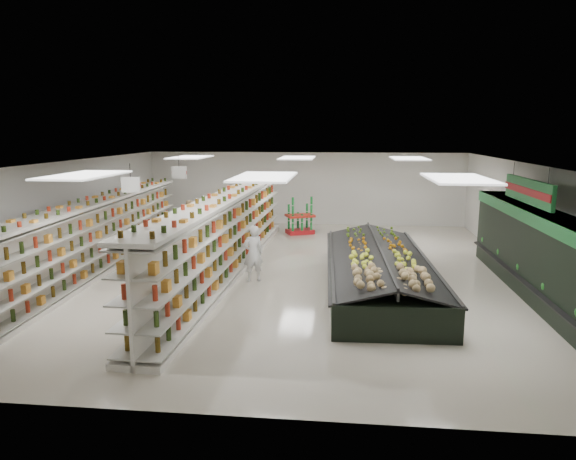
# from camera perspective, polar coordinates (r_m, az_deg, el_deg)

# --- Properties ---
(floor) EXTENTS (16.00, 16.00, 0.00)m
(floor) POSITION_cam_1_polar(r_m,az_deg,el_deg) (15.40, -0.31, -4.57)
(floor) COLOR beige
(floor) RESTS_ON ground
(ceiling) EXTENTS (14.00, 16.00, 0.02)m
(ceiling) POSITION_cam_1_polar(r_m,az_deg,el_deg) (14.87, -0.32, 7.41)
(ceiling) COLOR white
(ceiling) RESTS_ON wall_back
(wall_back) EXTENTS (14.00, 0.02, 3.20)m
(wall_back) POSITION_cam_1_polar(r_m,az_deg,el_deg) (22.94, 1.90, 4.63)
(wall_back) COLOR silver
(wall_back) RESTS_ON floor
(wall_front) EXTENTS (14.00, 0.02, 3.20)m
(wall_front) POSITION_cam_1_polar(r_m,az_deg,el_deg) (7.38, -7.28, -9.04)
(wall_front) COLOR silver
(wall_front) RESTS_ON floor
(wall_left) EXTENTS (0.02, 16.00, 3.20)m
(wall_left) POSITION_cam_1_polar(r_m,az_deg,el_deg) (17.28, -24.07, 1.61)
(wall_left) COLOR silver
(wall_left) RESTS_ON floor
(wall_right) EXTENTS (0.02, 16.00, 3.20)m
(wall_right) POSITION_cam_1_polar(r_m,az_deg,el_deg) (15.89, 25.65, 0.74)
(wall_right) COLOR silver
(wall_right) RESTS_ON floor
(produce_wall_case) EXTENTS (0.93, 8.00, 2.20)m
(produce_wall_case) POSITION_cam_1_polar(r_m,az_deg,el_deg) (14.41, 25.74, -1.67)
(produce_wall_case) COLOR black
(produce_wall_case) RESTS_ON floor
(aisle_sign_near) EXTENTS (0.52, 0.06, 0.75)m
(aisle_sign_near) POSITION_cam_1_polar(r_m,az_deg,el_deg) (13.93, -17.07, 4.84)
(aisle_sign_near) COLOR white
(aisle_sign_near) RESTS_ON ceiling
(aisle_sign_far) EXTENTS (0.52, 0.06, 0.75)m
(aisle_sign_far) POSITION_cam_1_polar(r_m,az_deg,el_deg) (17.66, -12.01, 6.27)
(aisle_sign_far) COLOR white
(aisle_sign_far) RESTS_ON ceiling
(hortifruti_banner) EXTENTS (0.12, 3.20, 0.95)m
(hortifruti_banner) POSITION_cam_1_polar(r_m,az_deg,el_deg) (14.10, 25.11, 3.94)
(hortifruti_banner) COLOR #1E7333
(hortifruti_banner) RESTS_ON ceiling
(gondola_left) EXTENTS (1.39, 12.19, 2.11)m
(gondola_left) POSITION_cam_1_polar(r_m,az_deg,el_deg) (16.63, -19.94, -0.64)
(gondola_left) COLOR white
(gondola_left) RESTS_ON floor
(gondola_center) EXTENTS (1.40, 13.27, 2.30)m
(gondola_center) POSITION_cam_1_polar(r_m,az_deg,el_deg) (15.20, -6.73, -0.76)
(gondola_center) COLOR white
(gondola_center) RESTS_ON floor
(produce_island) EXTENTS (2.95, 7.56, 1.12)m
(produce_island) POSITION_cam_1_polar(r_m,az_deg,el_deg) (13.90, 10.02, -4.28)
(produce_island) COLOR black
(produce_island) RESTS_ON floor
(soda_endcap) EXTENTS (1.30, 1.12, 1.40)m
(soda_endcap) POSITION_cam_1_polar(r_m,az_deg,el_deg) (20.84, 1.34, 1.43)
(soda_endcap) COLOR #A61318
(soda_endcap) RESTS_ON floor
(shopper_main) EXTENTS (0.69, 0.61, 1.59)m
(shopper_main) POSITION_cam_1_polar(r_m,az_deg,el_deg) (14.20, -3.90, -2.61)
(shopper_main) COLOR silver
(shopper_main) RESTS_ON floor
(shopper_background) EXTENTS (0.58, 0.80, 1.50)m
(shopper_background) POSITION_cam_1_polar(r_m,az_deg,el_deg) (20.33, -10.76, 1.21)
(shopper_background) COLOR tan
(shopper_background) RESTS_ON floor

